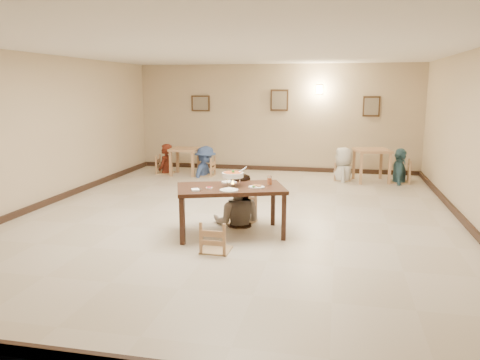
% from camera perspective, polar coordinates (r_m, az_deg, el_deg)
% --- Properties ---
extents(floor, '(10.00, 10.00, 0.00)m').
position_cam_1_polar(floor, '(8.76, -0.18, -4.33)').
color(floor, beige).
rests_on(floor, ground).
extents(ceiling, '(10.00, 10.00, 0.00)m').
position_cam_1_polar(ceiling, '(8.46, -0.19, 15.64)').
color(ceiling, silver).
rests_on(ceiling, wall_back).
extents(wall_back, '(10.00, 0.00, 10.00)m').
position_cam_1_polar(wall_back, '(13.39, 4.38, 7.53)').
color(wall_back, '#C4AD8D').
rests_on(wall_back, floor).
extents(wall_front, '(10.00, 0.00, 10.00)m').
position_cam_1_polar(wall_front, '(3.80, -16.33, -2.02)').
color(wall_front, '#C4AD8D').
rests_on(wall_front, floor).
extents(wall_left, '(0.00, 10.00, 10.00)m').
position_cam_1_polar(wall_left, '(10.11, -23.05, 5.52)').
color(wall_left, '#C4AD8D').
rests_on(wall_left, floor).
extents(wall_right, '(0.00, 10.00, 10.00)m').
position_cam_1_polar(wall_right, '(8.58, 27.01, 4.34)').
color(wall_right, '#C4AD8D').
rests_on(wall_right, floor).
extents(baseboard_back, '(8.00, 0.06, 0.12)m').
position_cam_1_polar(baseboard_back, '(13.53, 4.27, 1.43)').
color(baseboard_back, black).
rests_on(baseboard_back, floor).
extents(baseboard_left, '(0.06, 10.00, 0.12)m').
position_cam_1_polar(baseboard_left, '(10.31, -22.31, -2.46)').
color(baseboard_left, black).
rests_on(baseboard_left, floor).
extents(baseboard_right, '(0.06, 10.00, 0.12)m').
position_cam_1_polar(baseboard_right, '(8.83, 25.99, -4.95)').
color(baseboard_right, black).
rests_on(baseboard_right, floor).
extents(picture_a, '(0.55, 0.04, 0.45)m').
position_cam_1_polar(picture_a, '(13.80, -4.83, 9.29)').
color(picture_a, '#382415').
rests_on(picture_a, wall_back).
extents(picture_b, '(0.50, 0.04, 0.60)m').
position_cam_1_polar(picture_b, '(13.32, 4.82, 9.66)').
color(picture_b, '#382415').
rests_on(picture_b, wall_back).
extents(picture_c, '(0.45, 0.04, 0.55)m').
position_cam_1_polar(picture_c, '(13.24, 15.73, 8.63)').
color(picture_c, '#382415').
rests_on(picture_c, wall_back).
extents(wall_sconce, '(0.16, 0.05, 0.22)m').
position_cam_1_polar(wall_sconce, '(13.22, 9.66, 10.83)').
color(wall_sconce, '#FFD88C').
rests_on(wall_sconce, wall_back).
extents(main_table, '(1.91, 1.46, 0.79)m').
position_cam_1_polar(main_table, '(7.48, -1.15, -1.42)').
color(main_table, '#381F15').
rests_on(main_table, floor).
extents(chair_far, '(0.50, 0.50, 1.07)m').
position_cam_1_polar(chair_far, '(8.17, -0.13, -1.61)').
color(chair_far, tan).
rests_on(chair_far, floor).
extents(chair_near, '(0.42, 0.42, 0.89)m').
position_cam_1_polar(chair_near, '(6.78, -2.96, -5.09)').
color(chair_near, tan).
rests_on(chair_near, floor).
extents(main_diner, '(0.91, 0.73, 1.82)m').
position_cam_1_polar(main_diner, '(8.02, -0.32, 0.90)').
color(main_diner, gray).
rests_on(main_diner, floor).
extents(curry_warmer, '(0.38, 0.34, 0.31)m').
position_cam_1_polar(curry_warmer, '(7.47, -0.89, 0.61)').
color(curry_warmer, silver).
rests_on(curry_warmer, main_table).
extents(rice_plate_far, '(0.26, 0.26, 0.06)m').
position_cam_1_polar(rice_plate_far, '(7.76, -1.34, -0.25)').
color(rice_plate_far, white).
rests_on(rice_plate_far, main_table).
extents(rice_plate_near, '(0.29, 0.29, 0.06)m').
position_cam_1_polar(rice_plate_near, '(7.15, -1.35, -1.23)').
color(rice_plate_near, white).
rests_on(rice_plate_near, main_table).
extents(fried_plate, '(0.26, 0.26, 0.06)m').
position_cam_1_polar(fried_plate, '(7.37, 2.03, -0.82)').
color(fried_plate, white).
rests_on(fried_plate, main_table).
extents(chili_dish, '(0.10, 0.10, 0.02)m').
position_cam_1_polar(chili_dish, '(7.34, -3.78, -0.96)').
color(chili_dish, white).
rests_on(chili_dish, main_table).
extents(napkin_cutlery, '(0.19, 0.24, 0.03)m').
position_cam_1_polar(napkin_cutlery, '(7.19, -5.44, -1.21)').
color(napkin_cutlery, white).
rests_on(napkin_cutlery, main_table).
extents(drink_glass, '(0.07, 0.07, 0.15)m').
position_cam_1_polar(drink_glass, '(7.60, 3.61, -0.08)').
color(drink_glass, white).
rests_on(drink_glass, main_table).
extents(bg_table_left, '(0.76, 0.76, 0.73)m').
position_cam_1_polar(bg_table_left, '(12.83, -6.75, 3.27)').
color(bg_table_left, tan).
rests_on(bg_table_left, floor).
extents(bg_table_right, '(0.99, 0.99, 0.83)m').
position_cam_1_polar(bg_table_right, '(12.26, 15.78, 2.98)').
color(bg_table_right, tan).
rests_on(bg_table_right, floor).
extents(bg_chair_ll, '(0.46, 0.46, 0.97)m').
position_cam_1_polar(bg_chair_ll, '(13.12, -9.11, 2.89)').
color(bg_chair_ll, tan).
rests_on(bg_chair_ll, floor).
extents(bg_chair_lr, '(0.45, 0.45, 0.96)m').
position_cam_1_polar(bg_chair_lr, '(12.63, -4.23, 2.65)').
color(bg_chair_lr, tan).
rests_on(bg_chair_lr, floor).
extents(bg_chair_rl, '(0.41, 0.41, 0.88)m').
position_cam_1_polar(bg_chair_rl, '(12.28, 12.51, 1.99)').
color(bg_chair_rl, tan).
rests_on(bg_chair_rl, floor).
extents(bg_chair_rr, '(0.51, 0.51, 1.09)m').
position_cam_1_polar(bg_chair_rr, '(12.36, 18.93, 2.19)').
color(bg_chair_rr, tan).
rests_on(bg_chair_rr, floor).
extents(bg_diner_a, '(0.40, 0.60, 1.65)m').
position_cam_1_polar(bg_diner_a, '(13.07, -9.15, 4.37)').
color(bg_diner_a, '#501B10').
rests_on(bg_diner_a, floor).
extents(bg_diner_b, '(0.75, 1.12, 1.61)m').
position_cam_1_polar(bg_diner_b, '(12.59, -4.26, 4.14)').
color(bg_diner_b, '#3C5999').
rests_on(bg_diner_b, floor).
extents(bg_diner_c, '(0.55, 0.84, 1.71)m').
position_cam_1_polar(bg_diner_c, '(12.22, 12.59, 3.91)').
color(bg_diner_c, silver).
rests_on(bg_diner_c, floor).
extents(bg_diner_d, '(0.52, 1.05, 1.73)m').
position_cam_1_polar(bg_diner_d, '(12.31, 19.03, 3.68)').
color(bg_diner_d, '#416F7F').
rests_on(bg_diner_d, floor).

